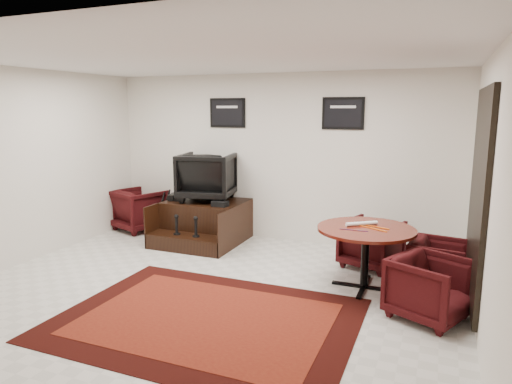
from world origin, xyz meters
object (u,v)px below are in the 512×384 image
shine_podium (204,223)px  table_chair_window (439,262)px  shine_chair (207,174)px  armchair_side (139,207)px  meeting_table (366,235)px  table_chair_back (372,241)px  table_chair_corner (430,285)px

shine_podium → table_chair_window: (3.72, -0.73, 0.03)m
shine_chair → armchair_side: size_ratio=1.07×
armchair_side → meeting_table: armchair_side is taller
table_chair_back → table_chair_corner: 1.65m
shine_podium → armchair_side: armchair_side is taller
meeting_table → table_chair_corner: meeting_table is taller
table_chair_back → table_chair_window: 1.02m
table_chair_back → shine_chair: bearing=10.2°
table_chair_corner → table_chair_window: bearing=20.4°
meeting_table → table_chair_window: bearing=23.1°
table_chair_back → table_chair_corner: bearing=137.6°
table_chair_back → table_chair_corner: size_ratio=1.01×
shine_chair → table_chair_corner: shine_chair is taller
shine_podium → shine_chair: bearing=90.0°
meeting_table → table_chair_window: size_ratio=1.76×
shine_podium → table_chair_corner: 4.01m
shine_podium → armchair_side: bearing=172.6°
table_chair_back → table_chair_corner: table_chair_back is taller
shine_chair → table_chair_window: size_ratio=1.32×
armchair_side → meeting_table: bearing=-176.2°
shine_chair → table_chair_window: bearing=155.2°
table_chair_back → shine_podium: bearing=13.0°
armchair_side → table_chair_back: size_ratio=1.12×
armchair_side → meeting_table: (4.32, -1.28, 0.27)m
armchair_side → table_chair_window: (5.18, -0.92, -0.08)m
meeting_table → table_chair_window: (0.86, 0.37, -0.35)m
table_chair_back → table_chair_window: (0.90, -0.48, -0.03)m
shine_podium → table_chair_window: bearing=-11.1°
shine_chair → meeting_table: size_ratio=0.75×
meeting_table → table_chair_corner: size_ratio=1.61×
armchair_side → meeting_table: size_ratio=0.70×
shine_podium → armchair_side: 1.48m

